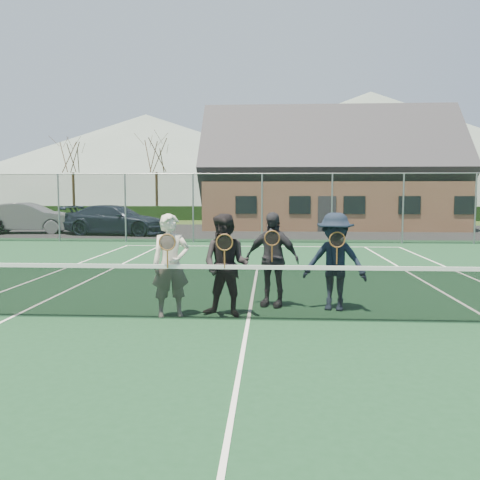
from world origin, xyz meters
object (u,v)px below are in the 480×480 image
Objects in this scene: player_a at (171,265)px; player_c at (272,259)px; car_c at (116,220)px; tennis_net at (248,290)px; car_b at (29,218)px; player_b at (226,265)px; player_d at (335,262)px; clubhouse at (329,164)px.

player_a and player_c have the same top height.
car_c is 0.46× the size of tennis_net.
car_b is 2.77× the size of player_b.
player_c is (8.01, -16.22, 0.15)m from car_c.
car_c is at bearing 119.07° from player_d.
tennis_net is at bearing -99.46° from clubhouse.
player_c is 1.00× the size of player_d.
player_a reaches higher than tennis_net.
clubhouse is 8.67× the size of player_c.
car_c is 18.24m from player_a.
player_c is (0.40, 1.11, 0.38)m from tennis_net.
player_a is at bearing -102.71° from clubhouse.
car_b is 0.43× the size of tennis_net.
player_d is (1.55, 0.86, 0.38)m from tennis_net.
player_b and player_d have the same top height.
tennis_net is at bearing -109.73° from player_c.
clubhouse is 24.33m from player_b.
player_b is at bearing 146.88° from tennis_net.
player_b is at bearing -152.88° from car_b.
clubhouse is at bearing -77.81° from car_b.
car_c is at bearing 112.88° from player_b.
car_b is at bearing 89.11° from car_c.
tennis_net is 1.81m from player_d.
player_b is at bearing -133.32° from player_c.
tennis_net is 1.24m from player_c.
player_a and player_d have the same top height.
player_a is 2.99m from player_d.
player_c is at bearing 70.27° from tennis_net.
player_a is at bearing -155.13° from car_b.
tennis_net is 6.49× the size of player_c.
clubhouse is at bearing 80.54° from tennis_net.
player_d is (1.96, 0.59, -0.00)m from player_b.
car_c is 2.95× the size of player_b.
car_c is at bearing 116.27° from player_c.
player_b is 1.17m from player_c.
clubhouse reaches higher than player_b.
tennis_net is at bearing -151.11° from player_d.
car_b is 5.09m from car_c.
car_b is at bearing 122.21° from player_a.
car_c is at bearing -150.16° from clubhouse.
tennis_net is 0.75× the size of clubhouse.
car_b is at bearing 129.46° from player_d.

